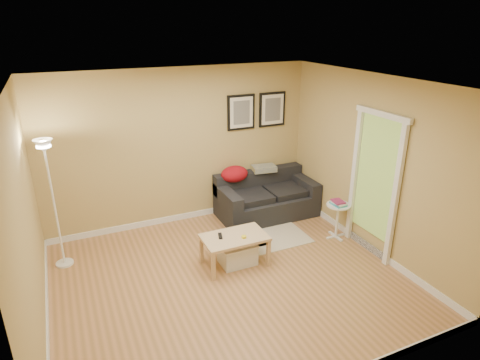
# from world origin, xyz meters

# --- Properties ---
(floor) EXTENTS (4.50, 4.50, 0.00)m
(floor) POSITION_xyz_m (0.00, 0.00, 0.00)
(floor) COLOR #B47C4D
(floor) RESTS_ON ground
(ceiling) EXTENTS (4.50, 4.50, 0.00)m
(ceiling) POSITION_xyz_m (0.00, 0.00, 2.60)
(ceiling) COLOR white
(ceiling) RESTS_ON wall_back
(wall_back) EXTENTS (4.50, 0.00, 4.50)m
(wall_back) POSITION_xyz_m (0.00, 2.00, 1.30)
(wall_back) COLOR tan
(wall_back) RESTS_ON ground
(wall_front) EXTENTS (4.50, 0.00, 4.50)m
(wall_front) POSITION_xyz_m (0.00, -2.00, 1.30)
(wall_front) COLOR tan
(wall_front) RESTS_ON ground
(wall_left) EXTENTS (0.00, 4.00, 4.00)m
(wall_left) POSITION_xyz_m (-2.25, 0.00, 1.30)
(wall_left) COLOR tan
(wall_left) RESTS_ON ground
(wall_right) EXTENTS (0.00, 4.00, 4.00)m
(wall_right) POSITION_xyz_m (2.25, 0.00, 1.30)
(wall_right) COLOR tan
(wall_right) RESTS_ON ground
(baseboard_back) EXTENTS (4.50, 0.02, 0.10)m
(baseboard_back) POSITION_xyz_m (0.00, 1.99, 0.05)
(baseboard_back) COLOR white
(baseboard_back) RESTS_ON ground
(baseboard_left) EXTENTS (0.02, 4.00, 0.10)m
(baseboard_left) POSITION_xyz_m (-2.24, 0.00, 0.05)
(baseboard_left) COLOR white
(baseboard_left) RESTS_ON ground
(baseboard_right) EXTENTS (0.02, 4.00, 0.10)m
(baseboard_right) POSITION_xyz_m (2.24, 0.00, 0.05)
(baseboard_right) COLOR white
(baseboard_right) RESTS_ON ground
(sofa) EXTENTS (1.70, 0.90, 0.75)m
(sofa) POSITION_xyz_m (1.38, 1.53, 0.38)
(sofa) COLOR black
(sofa) RESTS_ON ground
(red_throw) EXTENTS (0.48, 0.36, 0.28)m
(red_throw) POSITION_xyz_m (0.87, 1.80, 0.77)
(red_throw) COLOR maroon
(red_throw) RESTS_ON sofa
(plaid_throw) EXTENTS (0.45, 0.32, 0.10)m
(plaid_throw) POSITION_xyz_m (1.46, 1.82, 0.78)
(plaid_throw) COLOR tan
(plaid_throw) RESTS_ON sofa
(framed_print_left) EXTENTS (0.50, 0.04, 0.60)m
(framed_print_left) POSITION_xyz_m (1.08, 1.98, 1.80)
(framed_print_left) COLOR black
(framed_print_left) RESTS_ON wall_back
(framed_print_right) EXTENTS (0.50, 0.04, 0.60)m
(framed_print_right) POSITION_xyz_m (1.68, 1.98, 1.80)
(framed_print_right) COLOR black
(framed_print_right) RESTS_ON wall_back
(area_rug) EXTENTS (1.25, 0.85, 0.01)m
(area_rug) POSITION_xyz_m (1.01, 0.78, 0.01)
(area_rug) COLOR beige
(area_rug) RESTS_ON ground
(green_runner) EXTENTS (0.70, 0.50, 0.01)m
(green_runner) POSITION_xyz_m (0.55, 0.82, 0.01)
(green_runner) COLOR #668C4C
(green_runner) RESTS_ON ground
(coffee_table) EXTENTS (1.01, 0.76, 0.45)m
(coffee_table) POSITION_xyz_m (0.22, 0.32, 0.22)
(coffee_table) COLOR tan
(coffee_table) RESTS_ON ground
(remote_control) EXTENTS (0.09, 0.17, 0.02)m
(remote_control) POSITION_xyz_m (0.04, 0.39, 0.46)
(remote_control) COLOR black
(remote_control) RESTS_ON coffee_table
(tape_roll) EXTENTS (0.07, 0.07, 0.03)m
(tape_roll) POSITION_xyz_m (0.32, 0.22, 0.46)
(tape_roll) COLOR yellow
(tape_roll) RESTS_ON coffee_table
(storage_bin) EXTENTS (0.51, 0.37, 0.31)m
(storage_bin) POSITION_xyz_m (0.27, 0.32, 0.16)
(storage_bin) COLOR white
(storage_bin) RESTS_ON ground
(side_table) EXTENTS (0.38, 0.38, 0.58)m
(side_table) POSITION_xyz_m (2.02, 0.36, 0.29)
(side_table) COLOR white
(side_table) RESTS_ON ground
(book_stack) EXTENTS (0.21, 0.26, 0.07)m
(book_stack) POSITION_xyz_m (2.01, 0.35, 0.61)
(book_stack) COLOR teal
(book_stack) RESTS_ON side_table
(floor_lamp) EXTENTS (0.24, 0.24, 1.86)m
(floor_lamp) POSITION_xyz_m (-2.00, 1.32, 0.88)
(floor_lamp) COLOR white
(floor_lamp) RESTS_ON ground
(doorway) EXTENTS (0.12, 1.01, 2.13)m
(doorway) POSITION_xyz_m (2.20, -0.15, 1.02)
(doorway) COLOR white
(doorway) RESTS_ON ground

